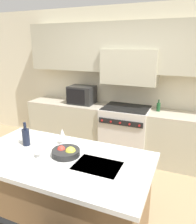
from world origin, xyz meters
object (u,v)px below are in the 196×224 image
range_stove (125,132)px  wine_glass_far (62,134)px  wine_glass_near (39,146)px  fruit_bowl (66,152)px  microwave (82,95)px  wine_bottle (26,137)px  oil_bottle_on_counter (158,107)px

range_stove → wine_glass_far: wine_glass_far is taller
wine_glass_near → fruit_bowl: size_ratio=0.66×
microwave → wine_bottle: size_ratio=1.77×
range_stove → wine_bottle: (-0.64, -1.89, 0.55)m
range_stove → fruit_bowl: size_ratio=3.24×
microwave → wine_bottle: microwave is taller
microwave → range_stove: bearing=-1.2°
wine_glass_far → fruit_bowl: (0.18, -0.21, -0.09)m
microwave → wine_glass_near: microwave is taller
fruit_bowl → oil_bottle_on_counter: (0.64, 2.00, 0.04)m
wine_bottle → oil_bottle_on_counter: (1.19, 1.96, -0.03)m
wine_bottle → wine_glass_far: size_ratio=1.43×
wine_glass_far → fruit_bowl: wine_glass_far is taller
wine_bottle → wine_glass_far: bearing=25.4°
wine_bottle → oil_bottle_on_counter: 2.29m
wine_glass_near → range_stove: bearing=81.5°
fruit_bowl → wine_bottle: bearing=176.2°
wine_glass_near → fruit_bowl: wine_glass_near is taller
microwave → wine_bottle: (0.26, -1.91, -0.06)m
fruit_bowl → oil_bottle_on_counter: oil_bottle_on_counter is taller
microwave → fruit_bowl: microwave is taller
wine_glass_near → oil_bottle_on_counter: oil_bottle_on_counter is taller
range_stove → microwave: size_ratio=1.94×
wine_bottle → oil_bottle_on_counter: wine_bottle is taller
wine_glass_far → oil_bottle_on_counter: 1.96m
range_stove → oil_bottle_on_counter: oil_bottle_on_counter is taller
microwave → wine_glass_far: size_ratio=2.53×
oil_bottle_on_counter → wine_glass_far: bearing=-114.7°
range_stove → wine_glass_near: bearing=-98.5°
microwave → wine_glass_far: (0.63, -1.73, -0.04)m
wine_bottle → oil_bottle_on_counter: size_ratio=1.35×
fruit_bowl → wine_glass_near: bearing=-144.4°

